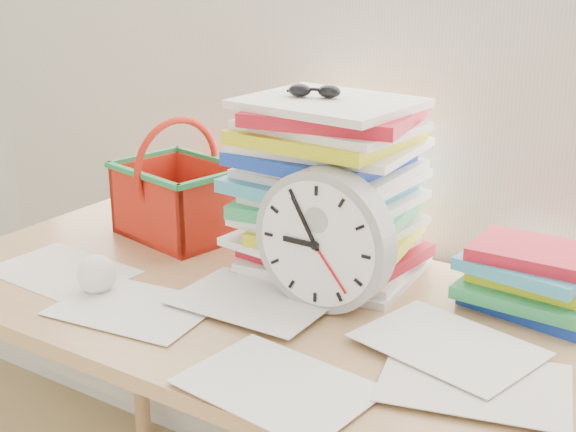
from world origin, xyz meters
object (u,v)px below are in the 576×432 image
Objects in this scene: paper_stack at (328,188)px; basket at (178,179)px; desk at (268,334)px; book_stack at (532,278)px; clock at (324,240)px.

basket is (-0.39, -0.00, -0.04)m from paper_stack.
book_stack is at bearing 28.82° from desk.
basket is at bearing -179.85° from paper_stack.
desk is 0.24m from clock.
desk is 5.24× the size of basket.
clock is 0.39m from book_stack.
clock is at bearing 12.57° from desk.
clock is at bearing -61.28° from paper_stack.
clock is (0.08, -0.15, -0.05)m from paper_stack.
desk is at bearing -167.43° from clock.
clock is 0.50m from basket.
desk is at bearing -98.30° from paper_stack.
paper_stack reaches higher than book_stack.
book_stack reaches higher than desk.
clock is at bearing -146.47° from book_stack.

